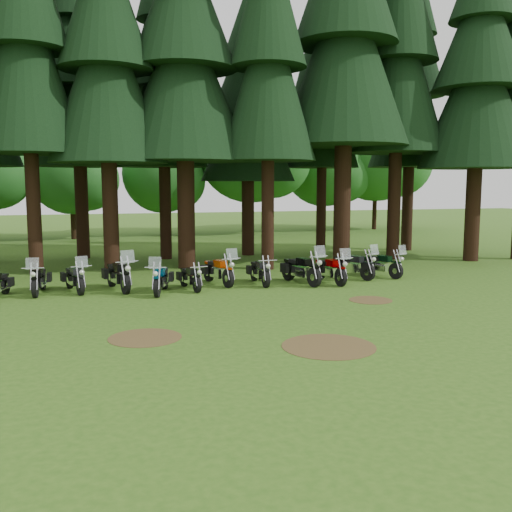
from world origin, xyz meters
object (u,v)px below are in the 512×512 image
at_px(motorcycle_2, 75,279).
at_px(motorcycle_7, 260,272).
at_px(motorcycle_4, 161,280).
at_px(motorcycle_8, 301,270).
at_px(motorcycle_5, 190,278).
at_px(motorcycle_1, 39,280).
at_px(motorcycle_3, 118,276).
at_px(motorcycle_11, 381,265).
at_px(motorcycle_9, 330,271).
at_px(motorcycle_6, 218,272).
at_px(motorcycle_10, 353,266).

distance_m(motorcycle_2, motorcycle_7, 6.66).
height_order(motorcycle_4, motorcycle_8, motorcycle_8).
bearing_deg(motorcycle_2, motorcycle_8, -19.82).
relative_size(motorcycle_5, motorcycle_8, 0.78).
bearing_deg(motorcycle_5, motorcycle_1, 162.08).
xyz_separation_m(motorcycle_3, motorcycle_7, (5.17, -0.26, -0.07)).
xyz_separation_m(motorcycle_7, motorcycle_11, (5.27, 0.25, 0.02)).
bearing_deg(motorcycle_4, motorcycle_5, 36.69).
xyz_separation_m(motorcycle_4, motorcycle_5, (1.09, 0.38, -0.06)).
bearing_deg(motorcycle_9, motorcycle_4, 175.29).
xyz_separation_m(motorcycle_1, motorcycle_4, (4.03, -1.13, 0.01)).
bearing_deg(motorcycle_3, motorcycle_2, 161.86).
distance_m(motorcycle_6, motorcycle_7, 1.56).
xyz_separation_m(motorcycle_4, motorcycle_7, (3.80, 0.71, -0.02)).
relative_size(motorcycle_2, motorcycle_5, 1.12).
relative_size(motorcycle_3, motorcycle_6, 1.06).
distance_m(motorcycle_2, motorcycle_9, 9.33).
relative_size(motorcycle_6, motorcycle_8, 0.94).
bearing_deg(motorcycle_7, motorcycle_9, -11.77).
distance_m(motorcycle_4, motorcycle_8, 5.33).
relative_size(motorcycle_2, motorcycle_4, 0.99).
bearing_deg(motorcycle_7, motorcycle_10, 3.68).
distance_m(motorcycle_7, motorcycle_10, 3.99).
bearing_deg(motorcycle_11, motorcycle_9, 176.93).
bearing_deg(motorcycle_4, motorcycle_9, 18.76).
bearing_deg(motorcycle_2, motorcycle_1, 163.90).
xyz_separation_m(motorcycle_6, motorcycle_9, (4.14, -0.95, -0.01)).
height_order(motorcycle_2, motorcycle_8, motorcycle_8).
bearing_deg(motorcycle_10, motorcycle_4, 166.03).
bearing_deg(motorcycle_7, motorcycle_11, 3.03).
height_order(motorcycle_8, motorcycle_11, motorcycle_8).
distance_m(motorcycle_4, motorcycle_11, 9.12).
distance_m(motorcycle_4, motorcycle_6, 2.53).
height_order(motorcycle_4, motorcycle_11, motorcycle_4).
relative_size(motorcycle_3, motorcycle_5, 1.27).
relative_size(motorcycle_1, motorcycle_5, 1.13).
distance_m(motorcycle_6, motorcycle_10, 5.49).
bearing_deg(motorcycle_5, motorcycle_7, -2.62).
bearing_deg(motorcycle_8, motorcycle_7, 153.33).
distance_m(motorcycle_1, motorcycle_7, 7.84).
bearing_deg(motorcycle_3, motorcycle_9, -19.01).
distance_m(motorcycle_7, motorcycle_9, 2.69).
bearing_deg(motorcycle_2, motorcycle_5, -24.92).
height_order(motorcycle_7, motorcycle_11, motorcycle_11).
relative_size(motorcycle_8, motorcycle_10, 1.10).
bearing_deg(motorcycle_7, motorcycle_4, -169.16).
height_order(motorcycle_2, motorcycle_3, motorcycle_3).
relative_size(motorcycle_6, motorcycle_7, 1.08).
xyz_separation_m(motorcycle_3, motorcycle_8, (6.70, -0.62, 0.00)).
xyz_separation_m(motorcycle_4, motorcycle_11, (9.07, 0.96, -0.00)).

